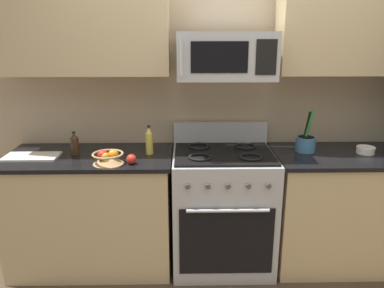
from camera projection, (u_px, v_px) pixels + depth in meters
The scene contains 14 objects.
wall_back at pixel (220, 95), 3.07m from camera, with size 8.00×0.10×2.60m, color tan.
counter_left at pixel (93, 210), 2.91m from camera, with size 1.25×0.65×0.91m.
range_oven at pixel (222, 207), 2.93m from camera, with size 0.76×0.69×1.09m.
counter_right at pixel (335, 208), 2.95m from camera, with size 1.00×0.65×0.91m.
microwave at pixel (226, 56), 2.63m from camera, with size 0.68×0.44×0.33m.
upper_cabinets_left at pixel (83, 25), 2.69m from camera, with size 1.24×0.34×0.71m.
upper_cabinets_right at pixel (346, 25), 2.73m from camera, with size 0.99×0.34×0.71m.
utensil_crock at pixel (306, 143), 2.87m from camera, with size 0.15×0.15×0.34m.
fruit_basket at pixel (108, 157), 2.59m from camera, with size 0.22×0.22×0.10m.
apple_loose at pixel (131, 159), 2.59m from camera, with size 0.07×0.07×0.07m, color red.
cutting_board at pixel (31, 157), 2.72m from camera, with size 0.39×0.20×0.02m, color silver.
bottle_soy at pixel (75, 144), 2.78m from camera, with size 0.06×0.06×0.18m.
bottle_oil at pixel (149, 141), 2.79m from camera, with size 0.06×0.06×0.22m.
prep_bowl at pixel (366, 150), 2.82m from camera, with size 0.14×0.14×0.05m.
Camera 1 is at (-0.29, -2.04, 1.77)m, focal length 34.90 mm.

